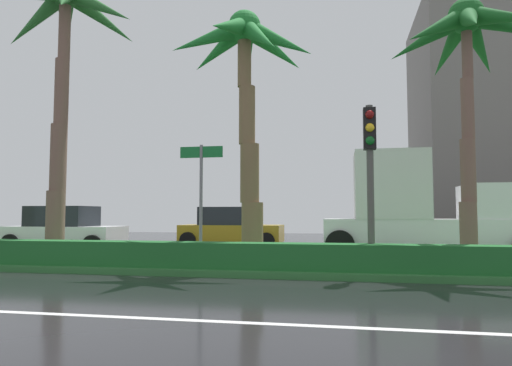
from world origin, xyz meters
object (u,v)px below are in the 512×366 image
Objects in this scene: palm_tree_centre_right at (467,46)px; box_truck_lead at (421,210)px; street_name_sign at (201,188)px; palm_tree_centre at (246,67)px; traffic_signal_median_right at (370,156)px; car_in_traffic_leading at (65,230)px; palm_tree_centre_left at (64,38)px; car_in_traffic_second at (231,228)px.

box_truck_lead is at bearing 100.81° from palm_tree_centre_right.
street_name_sign is 0.47× the size of box_truck_lead.
palm_tree_centre is at bearing -143.48° from box_truck_lead.
street_name_sign is at bearing -141.03° from box_truck_lead.
traffic_signal_median_right is 12.33m from car_in_traffic_leading.
traffic_signal_median_right is at bearing -20.98° from palm_tree_centre.
palm_tree_centre_right is 1.80× the size of traffic_signal_median_right.
traffic_signal_median_right is at bearing -2.08° from street_name_sign.
palm_tree_centre_left is 7.42m from car_in_traffic_leading.
palm_tree_centre_right is (11.21, 0.38, -0.89)m from palm_tree_centre_left.
traffic_signal_median_right is 10.10m from car_in_traffic_second.
box_truck_lead is (1.88, 4.99, -1.21)m from traffic_signal_median_right.
palm_tree_centre_left is 2.19× the size of traffic_signal_median_right.
traffic_signal_median_right is at bearing -110.69° from box_truck_lead.
car_in_traffic_leading is (-2.42, 3.96, -5.79)m from palm_tree_centre_left.
street_name_sign is (-4.10, 0.15, -0.68)m from traffic_signal_median_right.
street_name_sign is (-0.90, -1.08, -3.37)m from palm_tree_centre.
palm_tree_centre_left is at bearing -58.53° from car_in_traffic_leading.
traffic_signal_median_right is at bearing -57.19° from car_in_traffic_second.
palm_tree_centre_left is at bearing 168.15° from street_name_sign.
car_in_traffic_second is at bearing 65.56° from palm_tree_centre_left.
street_name_sign is 0.70× the size of car_in_traffic_leading.
palm_tree_centre is at bearing -177.38° from palm_tree_centre_right.
palm_tree_centre reaches higher than car_in_traffic_leading.
traffic_signal_median_right is 0.88× the size of car_in_traffic_second.
box_truck_lead is at bearing 38.97° from street_name_sign.
palm_tree_centre is 9.91m from car_in_traffic_leading.
palm_tree_centre reaches higher than car_in_traffic_second.
street_name_sign is 7.71m from box_truck_lead.
car_in_traffic_leading is at bearing 155.44° from traffic_signal_median_right.
box_truck_lead is at bearing 20.22° from palm_tree_centre_left.
palm_tree_centre_left is 5.58m from palm_tree_centre.
palm_tree_centre_right is 1.59× the size of car_in_traffic_second.
palm_tree_centre_right is 5.49m from box_truck_lead.
palm_tree_centre_right is 4.18m from traffic_signal_median_right.
car_in_traffic_leading is at bearing -150.18° from car_in_traffic_second.
street_name_sign is at bearing -129.92° from palm_tree_centre.
street_name_sign reaches higher than car_in_traffic_second.
traffic_signal_median_right is at bearing -149.74° from palm_tree_centre_right.
palm_tree_centre is 7.43m from box_truck_lead.
palm_tree_centre is at bearing -72.98° from car_in_traffic_second.
palm_tree_centre reaches higher than street_name_sign.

